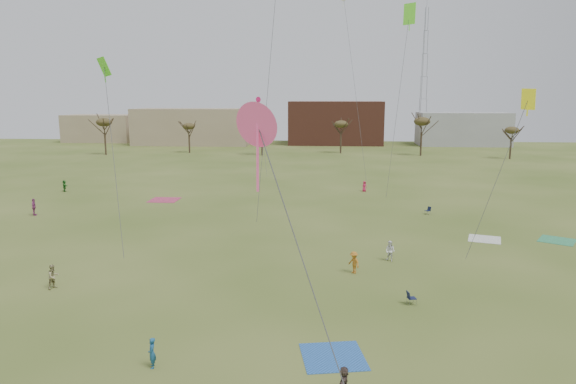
# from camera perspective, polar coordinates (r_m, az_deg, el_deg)

# --- Properties ---
(ground) EXTENTS (260.00, 260.00, 0.00)m
(ground) POSITION_cam_1_polar(r_m,az_deg,el_deg) (30.98, -1.82, -14.13)
(ground) COLOR #3D541A
(ground) RESTS_ON ground
(flyer_near_right) EXTENTS (0.52, 0.64, 1.51)m
(flyer_near_right) POSITION_cam_1_polar(r_m,az_deg,el_deg) (26.73, -14.88, -16.90)
(flyer_near_right) COLOR #1B517D
(flyer_near_right) RESTS_ON ground
(spectator_fore_b) EXTENTS (0.92, 1.01, 1.69)m
(spectator_fore_b) POSITION_cam_1_polar(r_m,az_deg,el_deg) (39.00, -24.63, -8.53)
(spectator_fore_b) COLOR #989061
(spectator_fore_b) RESTS_ON ground
(spectator_fore_c) EXTENTS (0.62, 1.33, 1.37)m
(spectator_fore_c) POSITION_cam_1_polar(r_m,az_deg,el_deg) (23.95, 6.22, -20.20)
(spectator_fore_c) COLOR #4D3D37
(spectator_fore_c) RESTS_ON ground
(flyer_mid_b) EXTENTS (1.15, 1.23, 1.67)m
(flyer_mid_b) POSITION_cam_1_polar(r_m,az_deg,el_deg) (38.77, 7.33, -7.77)
(flyer_mid_b) COLOR #AE6B20
(flyer_mid_b) RESTS_ON ground
(spectator_mid_d) EXTENTS (0.82, 1.21, 1.90)m
(spectator_mid_d) POSITION_cam_1_polar(r_m,az_deg,el_deg) (63.57, -26.40, -1.51)
(spectator_mid_d) COLOR #A04381
(spectator_mid_d) RESTS_ON ground
(spectator_mid_e) EXTENTS (1.03, 0.98, 1.67)m
(spectator_mid_e) POSITION_cam_1_polar(r_m,az_deg,el_deg) (41.98, 11.28, -6.46)
(spectator_mid_e) COLOR white
(spectator_mid_e) RESTS_ON ground
(flyer_far_a) EXTENTS (1.37, 1.40, 1.60)m
(flyer_far_a) POSITION_cam_1_polar(r_m,az_deg,el_deg) (78.09, -23.59, 0.63)
(flyer_far_a) COLOR #297226
(flyer_far_a) RESTS_ON ground
(flyer_far_b) EXTENTS (0.86, 0.81, 1.47)m
(flyer_far_b) POSITION_cam_1_polar(r_m,az_deg,el_deg) (72.45, 8.48, 0.64)
(flyer_far_b) COLOR #BE204B
(flyer_far_b) RESTS_ON ground
(blanket_blue) EXTENTS (3.61, 3.61, 0.03)m
(blanket_blue) POSITION_cam_1_polar(r_m,az_deg,el_deg) (27.26, 5.04, -17.78)
(blanket_blue) COLOR #295EB1
(blanket_blue) RESTS_ON ground
(blanket_cream) EXTENTS (3.51, 3.51, 0.03)m
(blanket_cream) POSITION_cam_1_polar(r_m,az_deg,el_deg) (51.00, 21.00, -4.92)
(blanket_cream) COLOR silver
(blanket_cream) RESTS_ON ground
(blanket_plum) EXTENTS (3.61, 3.61, 0.03)m
(blanket_plum) POSITION_cam_1_polar(r_m,az_deg,el_deg) (67.62, -13.58, -0.87)
(blanket_plum) COLOR #B6385B
(blanket_plum) RESTS_ON ground
(blanket_olive) EXTENTS (4.02, 4.02, 0.03)m
(blanket_olive) POSITION_cam_1_polar(r_m,az_deg,el_deg) (53.29, 27.72, -4.79)
(blanket_olive) COLOR #34905E
(blanket_olive) RESTS_ON ground
(camp_chair_center) EXTENTS (0.65, 0.62, 0.87)m
(camp_chair_center) POSITION_cam_1_polar(r_m,az_deg,el_deg) (34.03, 13.54, -11.64)
(camp_chair_center) COLOR #141A38
(camp_chair_center) RESTS_ON ground
(camp_chair_right) EXTENTS (0.72, 0.71, 0.87)m
(camp_chair_right) POSITION_cam_1_polar(r_m,az_deg,el_deg) (59.71, 15.26, -2.17)
(camp_chair_right) COLOR #121832
(camp_chair_right) RESTS_ON ground
(kites_aloft) EXTENTS (52.89, 68.08, 27.74)m
(kites_aloft) POSITION_cam_1_polar(r_m,az_deg,el_deg) (53.33, 0.61, 19.34)
(kites_aloft) COLOR #FFF71A
(kites_aloft) RESTS_ON ground
(tree_line) EXTENTS (117.44, 49.32, 8.91)m
(tree_line) POSITION_cam_1_polar(r_m,az_deg,el_deg) (107.46, 1.34, 7.30)
(tree_line) COLOR #3A2B1E
(tree_line) RESTS_ON ground
(building_tan) EXTENTS (32.00, 14.00, 10.00)m
(building_tan) POSITION_cam_1_polar(r_m,az_deg,el_deg) (148.23, -10.46, 7.17)
(building_tan) COLOR #937F60
(building_tan) RESTS_ON ground
(building_brick) EXTENTS (26.00, 16.00, 12.00)m
(building_brick) POSITION_cam_1_polar(r_m,az_deg,el_deg) (148.18, 5.30, 7.68)
(building_brick) COLOR brown
(building_brick) RESTS_ON ground
(building_grey) EXTENTS (24.00, 12.00, 9.00)m
(building_grey) POSITION_cam_1_polar(r_m,az_deg,el_deg) (150.81, 18.81, 6.65)
(building_grey) COLOR gray
(building_grey) RESTS_ON ground
(building_tan_west) EXTENTS (20.00, 12.00, 8.00)m
(building_tan_west) POSITION_cam_1_polar(r_m,az_deg,el_deg) (165.02, -20.00, 6.68)
(building_tan_west) COLOR #937F60
(building_tan_west) RESTS_ON ground
(radio_tower) EXTENTS (1.51, 1.72, 41.00)m
(radio_tower) POSITION_cam_1_polar(r_m,az_deg,el_deg) (155.47, 14.84, 12.38)
(radio_tower) COLOR #9EA3A8
(radio_tower) RESTS_ON ground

